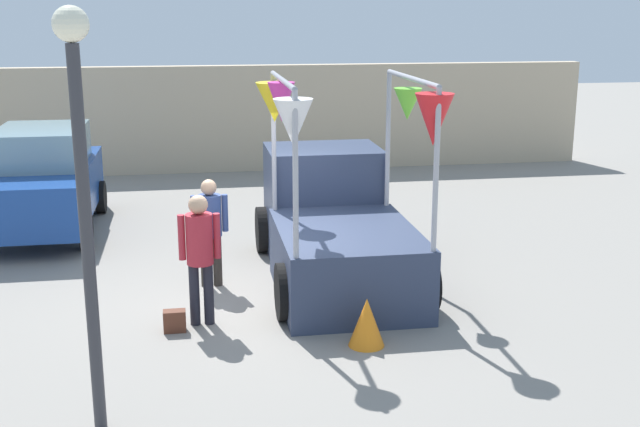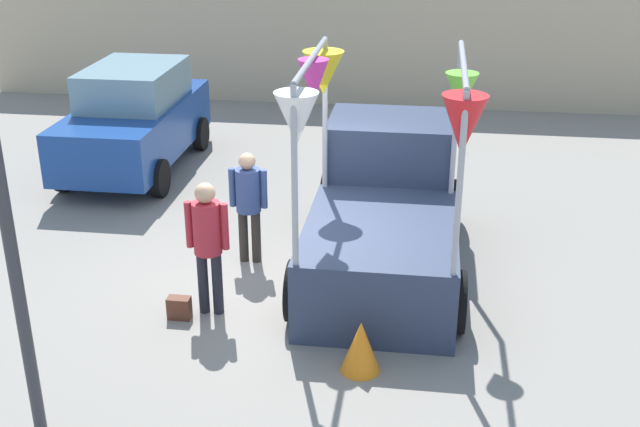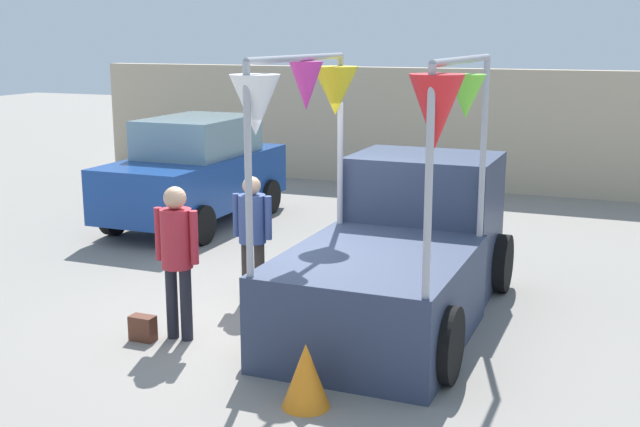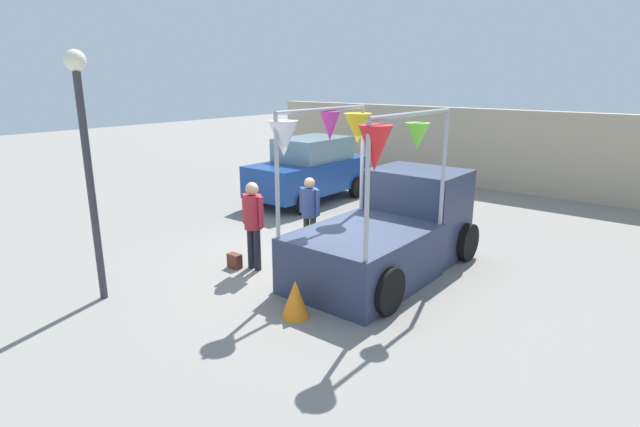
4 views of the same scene
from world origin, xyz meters
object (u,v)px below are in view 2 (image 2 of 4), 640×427
at_px(vendor_truck, 385,204).
at_px(person_customer, 207,236).
at_px(parked_car, 135,119).
at_px(folded_kite_bundle_tangerine, 361,347).
at_px(handbag, 179,308).
at_px(person_vendor, 248,197).
at_px(street_lamp, 0,184).

bearing_deg(vendor_truck, person_customer, -139.73).
bearing_deg(person_customer, parked_car, 118.76).
bearing_deg(person_customer, folded_kite_bundle_tangerine, -27.40).
height_order(parked_car, handbag, parked_car).
distance_m(parked_car, person_vendor, 4.53).
height_order(person_vendor, folded_kite_bundle_tangerine, person_vendor).
bearing_deg(handbag, person_customer, 29.74).
relative_size(handbag, folded_kite_bundle_tangerine, 0.47).
distance_m(person_vendor, street_lamp, 4.46).
distance_m(person_vendor, folded_kite_bundle_tangerine, 3.12).
bearing_deg(handbag, vendor_truck, 38.88).
xyz_separation_m(vendor_truck, street_lamp, (-3.05, -4.22, 1.74)).
bearing_deg(person_customer, vendor_truck, 40.27).
bearing_deg(person_vendor, handbag, -107.27).
height_order(person_customer, person_vendor, person_customer).
bearing_deg(handbag, parked_car, 114.69).
xyz_separation_m(parked_car, handbag, (2.37, -5.15, -0.80)).
height_order(parked_car, person_vendor, parked_car).
distance_m(vendor_truck, street_lamp, 5.49).
height_order(handbag, street_lamp, street_lamp).
xyz_separation_m(person_customer, folded_kite_bundle_tangerine, (1.95, -1.01, -0.74)).
height_order(vendor_truck, parked_car, vendor_truck).
relative_size(parked_car, street_lamp, 1.00).
relative_size(vendor_truck, handbag, 14.72).
bearing_deg(folded_kite_bundle_tangerine, person_customer, 152.60).
bearing_deg(person_vendor, folded_kite_bundle_tangerine, -54.29).
distance_m(vendor_truck, folded_kite_bundle_tangerine, 2.78).
bearing_deg(folded_kite_bundle_tangerine, vendor_truck, 88.50).
xyz_separation_m(person_vendor, handbag, (-0.52, -1.66, -0.82)).
xyz_separation_m(vendor_truck, parked_car, (-4.73, 3.24, 0.08)).
height_order(vendor_truck, street_lamp, street_lamp).
relative_size(person_customer, folded_kite_bundle_tangerine, 2.85).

